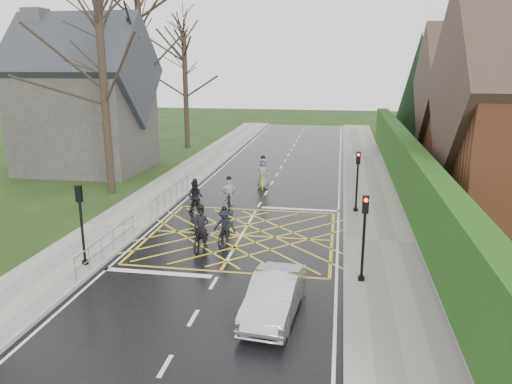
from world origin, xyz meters
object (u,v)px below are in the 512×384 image
(cyclist_back, at_px, (195,200))
(cyclist_mid, at_px, (224,230))
(cyclist_lead, at_px, (263,177))
(cyclist_front, at_px, (229,197))
(cyclist_rear, at_px, (201,234))
(car, at_px, (274,296))

(cyclist_back, bearing_deg, cyclist_mid, -57.97)
(cyclist_back, xyz_separation_m, cyclist_lead, (2.59, 5.73, 0.02))
(cyclist_back, xyz_separation_m, cyclist_mid, (2.46, -4.02, -0.09))
(cyclist_front, bearing_deg, cyclist_back, -166.37)
(cyclist_back, distance_m, cyclist_front, 1.78)
(cyclist_front, bearing_deg, cyclist_mid, -94.59)
(cyclist_front, distance_m, cyclist_lead, 4.98)
(cyclist_mid, bearing_deg, cyclist_lead, 91.26)
(cyclist_rear, bearing_deg, cyclist_front, 90.16)
(cyclist_back, height_order, cyclist_mid, cyclist_back)
(cyclist_rear, distance_m, cyclist_lead, 10.58)
(cyclist_rear, xyz_separation_m, cyclist_lead, (0.93, 10.54, 0.08))
(cyclist_mid, xyz_separation_m, cyclist_front, (-0.89, 4.87, 0.07))
(cyclist_back, bearing_deg, cyclist_rear, -70.39)
(cyclist_front, bearing_deg, cyclist_rear, -104.01)
(cyclist_back, relative_size, cyclist_front, 0.97)
(cyclist_rear, relative_size, car, 0.50)
(cyclist_lead, bearing_deg, cyclist_mid, -100.08)
(cyclist_front, height_order, cyclist_lead, cyclist_lead)
(cyclist_rear, distance_m, car, 6.28)
(car, bearing_deg, cyclist_rear, 131.18)
(cyclist_back, relative_size, cyclist_mid, 1.06)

